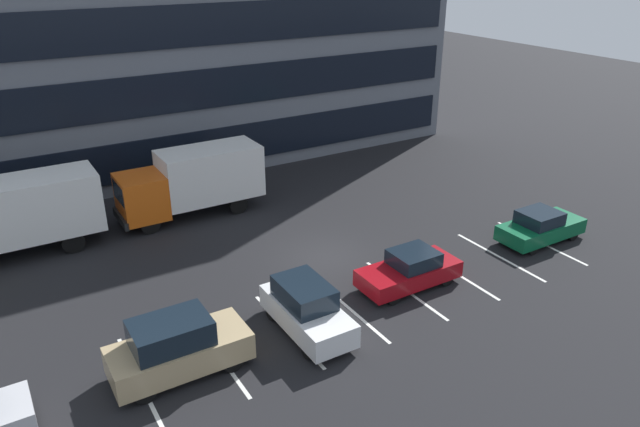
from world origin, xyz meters
TOP-DOWN VIEW (x-y plane):
  - ground_plane at (0.00, 0.00)m, footprint 120.00×120.00m
  - lot_markings at (0.00, -4.22)m, footprint 19.74×5.40m
  - box_truck_orange at (-3.38, 7.69)m, footprint 7.64×2.53m
  - box_truck_yellow at (-11.91, 7.58)m, footprint 7.81×2.59m
  - suv_white at (-3.59, -4.60)m, footprint 1.83×4.33m
  - sedan_forest at (9.90, -4.03)m, footprint 4.44×1.86m
  - suv_tan at (-8.47, -4.47)m, footprint 4.66×1.97m
  - sedan_maroon at (1.76, -4.06)m, footprint 4.43×1.85m

SIDE VIEW (x-z plane):
  - ground_plane at x=0.00m, z-range 0.00..0.00m
  - lot_markings at x=0.00m, z-range 0.00..0.01m
  - sedan_maroon at x=1.76m, z-range -0.04..1.54m
  - sedan_forest at x=9.90m, z-range -0.04..1.55m
  - suv_white at x=-3.59m, z-range -0.03..1.92m
  - suv_tan at x=-8.47m, z-range -0.04..2.07m
  - box_truck_orange at x=-3.38m, z-range 0.22..3.76m
  - box_truck_yellow at x=-11.91m, z-range 0.23..3.85m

